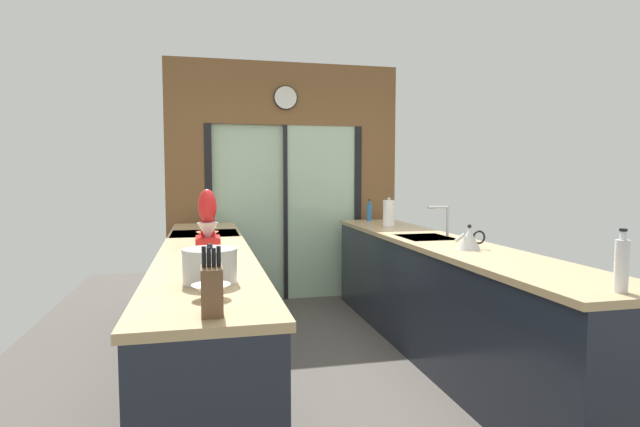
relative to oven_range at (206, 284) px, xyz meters
The scene contains 16 objects.
ground_plane 1.21m from the oven_range, 35.58° to the right, with size 5.04×7.60×0.02m, color #4C4742.
back_wall_unit 1.81m from the oven_range, 51.68° to the left, with size 2.64×0.12×2.70m.
left_counter_run 1.12m from the oven_range, 90.08° to the right, with size 0.62×3.80×0.92m.
right_counter_run 2.05m from the oven_range, 27.56° to the right, with size 0.62×3.80×0.92m.
sink_faucet 2.18m from the oven_range, 19.61° to the right, with size 0.19×0.02×0.26m.
oven_range is the anchor object (origin of this frame).
mixing_bowl_near 2.49m from the oven_range, 89.57° to the right, with size 0.16×0.16×0.06m.
mixing_bowl_mid 1.82m from the oven_range, 89.40° to the right, with size 0.19×0.19×0.06m.
mixing_bowl_far 0.71m from the oven_range, 87.88° to the right, with size 0.18×0.18×0.07m.
knife_block 2.74m from the oven_range, 89.61° to the right, with size 0.08×0.14×0.26m.
stand_mixer 1.12m from the oven_range, 88.86° to the right, with size 0.17×0.27×0.42m.
stock_pot 2.19m from the oven_range, 89.50° to the right, with size 0.26×0.26×0.19m.
kettle 2.35m from the oven_range, 38.10° to the right, with size 0.24×0.16×0.18m.
soap_bottle_near 3.32m from the oven_range, 56.63° to the right, with size 0.06×0.06×0.29m.
soap_bottle_far 2.04m from the oven_range, 23.30° to the left, with size 0.05×0.05×0.24m.
paper_towel_roll 1.90m from the oven_range, ahead, with size 0.14×0.14×0.29m.
Camera 1 is at (-0.91, -3.33, 1.45)m, focal length 28.33 mm.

